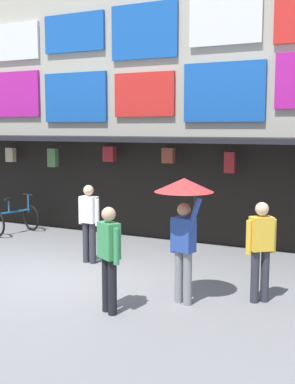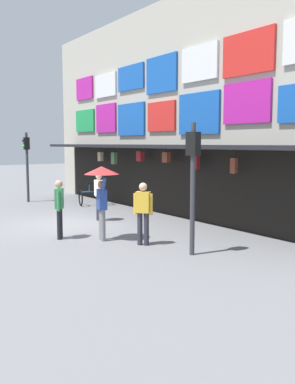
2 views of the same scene
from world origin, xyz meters
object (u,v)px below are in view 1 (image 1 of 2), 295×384
Objects in this scene: bicycle_parked at (15,219)px; pedestrian_in_black at (109,254)px; pedestrian_with_umbrella at (184,205)px; pedestrian_in_purple at (89,219)px; pedestrian_in_white at (261,246)px.

pedestrian_in_black is at bearing -36.34° from bicycle_parked.
bicycle_parked is at bearing 154.10° from pedestrian_with_umbrella.
pedestrian_in_purple is at bearing 128.70° from pedestrian_in_black.
bicycle_parked is 0.63× the size of pedestrian_with_umbrella.
pedestrian_in_purple is 2.93m from pedestrian_in_black.
bicycle_parked is at bearing 143.66° from pedestrian_in_black.
pedestrian_with_umbrella is (2.71, -1.40, 0.69)m from pedestrian_in_purple.
pedestrian_in_white is at bearing 29.04° from pedestrian_with_umbrella.
pedestrian_with_umbrella is 1.43m from pedestrian_in_black.
pedestrian_in_purple is at bearing 168.48° from pedestrian_in_white.
bicycle_parked is 7.64m from pedestrian_in_white.
pedestrian_in_white is (7.25, -2.36, 0.55)m from bicycle_parked.
bicycle_parked is 0.78× the size of pedestrian_in_purple.
pedestrian_in_black is at bearing -51.30° from pedestrian_in_purple.
pedestrian_with_umbrella reaches higher than pedestrian_in_white.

